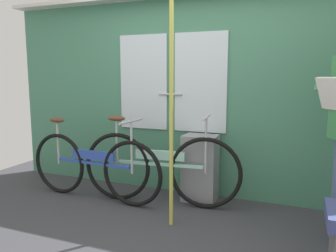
{
  "coord_description": "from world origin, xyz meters",
  "views": [
    {
      "loc": [
        1.21,
        -2.5,
        1.36
      ],
      "look_at": [
        -0.01,
        0.55,
        0.87
      ],
      "focal_mm": 35.91,
      "sensor_mm": 36.0,
      "label": 1
    }
  ],
  "objects": [
    {
      "name": "ground_plane",
      "position": [
        0.0,
        0.0,
        -0.02
      ],
      "size": [
        5.64,
        3.93,
        0.04
      ],
      "primitive_type": "cube",
      "color": "#38383D"
    },
    {
      "name": "train_door_wall",
      "position": [
        -0.01,
        1.16,
        1.18
      ],
      "size": [
        4.64,
        0.28,
        2.26
      ],
      "color": "#427F60",
      "rests_on": "ground_plane"
    },
    {
      "name": "bicycle_leaning_behind",
      "position": [
        -0.16,
        0.67,
        0.4
      ],
      "size": [
        1.72,
        0.44,
        0.96
      ],
      "rotation": [
        0.0,
        0.0,
        0.12
      ],
      "color": "black",
      "rests_on": "ground_plane"
    },
    {
      "name": "handrail_pole",
      "position": [
        0.14,
        0.24,
        1.11
      ],
      "size": [
        0.04,
        0.04,
        2.22
      ],
      "primitive_type": "cylinder",
      "color": "#C6C14C",
      "rests_on": "ground_plane"
    },
    {
      "name": "bicycle_near_door",
      "position": [
        -0.9,
        0.53,
        0.38
      ],
      "size": [
        1.68,
        0.44,
        0.92
      ],
      "rotation": [
        0.0,
        0.0,
        -0.05
      ],
      "color": "black",
      "rests_on": "ground_plane"
    },
    {
      "name": "trash_bin_by_wall",
      "position": [
        0.21,
        0.94,
        0.36
      ],
      "size": [
        0.37,
        0.28,
        0.73
      ],
      "primitive_type": "cube",
      "color": "gray",
      "rests_on": "ground_plane"
    }
  ]
}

